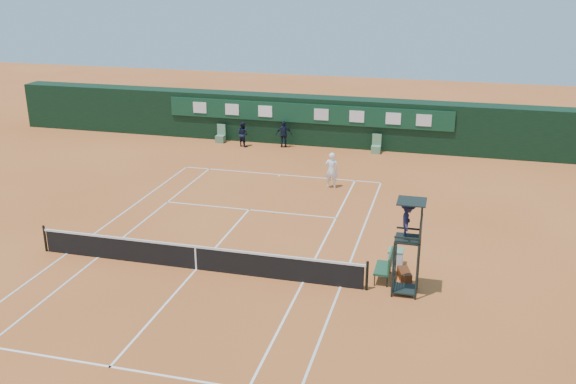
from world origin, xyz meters
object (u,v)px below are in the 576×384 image
object	(u,v)px
tennis_net	(196,257)
player_bench	(386,265)
player	(332,170)
cooler	(396,257)
umpire_chair	(408,228)

from	to	relation	value
tennis_net	player_bench	distance (m)	7.02
player	player_bench	bearing A→B (deg)	107.54
tennis_net	player_bench	size ratio (longest dim) A/B	10.75
cooler	player	world-z (taller)	player
tennis_net	umpire_chair	size ratio (longest dim) A/B	3.77
cooler	player	distance (m)	9.27
umpire_chair	player_bench	xyz separation A→B (m)	(-0.73, 0.81, -1.86)
umpire_chair	player_bench	world-z (taller)	umpire_chair
player	tennis_net	bearing A→B (deg)	69.22
tennis_net	player	size ratio (longest dim) A/B	6.95
umpire_chair	cooler	world-z (taller)	umpire_chair
tennis_net	umpire_chair	distance (m)	7.94
tennis_net	umpire_chair	xyz separation A→B (m)	(7.69, 0.13, 1.95)
cooler	tennis_net	bearing A→B (deg)	-162.71
tennis_net	cooler	size ratio (longest dim) A/B	20.00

